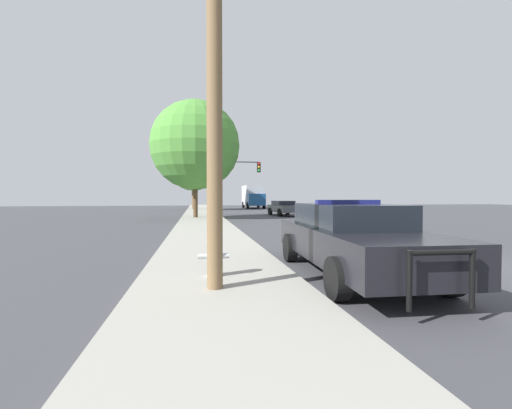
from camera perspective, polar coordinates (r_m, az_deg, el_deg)
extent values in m
plane|color=#3D3D42|center=(9.51, 26.06, -8.66)|extent=(110.00, 110.00, 0.00)
cube|color=#99968C|center=(7.74, -6.76, -10.32)|extent=(3.00, 110.00, 0.13)
cube|color=black|center=(7.37, 15.80, -6.19)|extent=(2.16, 5.36, 0.64)
cube|color=black|center=(7.56, 15.04, -1.73)|extent=(1.77, 2.82, 0.48)
cylinder|color=black|center=(6.48, 29.42, -10.23)|extent=(0.27, 0.71, 0.70)
cylinder|color=black|center=(5.59, 13.43, -11.95)|extent=(0.27, 0.71, 0.70)
cylinder|color=black|center=(9.27, 17.18, -6.66)|extent=(0.27, 0.71, 0.70)
cylinder|color=black|center=(8.67, 5.71, -7.16)|extent=(0.27, 0.71, 0.70)
cylinder|color=black|center=(5.27, 32.36, -10.43)|extent=(0.07, 0.07, 0.77)
cylinder|color=black|center=(4.77, 24.19, -11.55)|extent=(0.07, 0.07, 0.77)
cylinder|color=black|center=(4.95, 28.53, -7.04)|extent=(0.91, 0.11, 0.07)
cube|color=navy|center=(7.55, 15.06, 0.42)|extent=(1.39, 0.26, 0.09)
cube|color=navy|center=(7.79, 22.37, -5.60)|extent=(0.18, 3.79, 0.18)
cylinder|color=#B7BCC1|center=(6.57, -7.09, -9.07)|extent=(0.25, 0.25, 0.62)
sphere|color=#B7BCC1|center=(6.52, -7.09, -6.09)|extent=(0.26, 0.26, 0.26)
cylinder|color=#B7BCC1|center=(6.56, -8.94, -8.55)|extent=(0.17, 0.10, 0.10)
cylinder|color=#B7BCC1|center=(6.58, -5.25, -8.51)|extent=(0.17, 0.10, 0.10)
cylinder|color=brown|center=(5.99, -6.96, 22.33)|extent=(0.26, 0.26, 7.29)
cylinder|color=#424247|center=(30.03, -7.22, 2.97)|extent=(0.16, 0.16, 4.70)
cylinder|color=#424247|center=(30.33, -3.35, 7.12)|extent=(4.07, 0.11, 0.11)
cube|color=black|center=(30.59, 0.46, 6.23)|extent=(0.30, 0.24, 0.90)
sphere|color=red|center=(30.49, 0.51, 6.81)|extent=(0.20, 0.20, 0.20)
sphere|color=orange|center=(30.46, 0.51, 6.25)|extent=(0.20, 0.20, 0.20)
sphere|color=green|center=(30.44, 0.51, 5.69)|extent=(0.20, 0.20, 0.20)
cube|color=#474C51|center=(29.22, 4.66, -0.65)|extent=(2.00, 4.41, 0.57)
cube|color=black|center=(29.41, 4.52, 0.27)|extent=(1.60, 2.34, 0.37)
cylinder|color=black|center=(28.27, 7.10, -1.30)|extent=(0.29, 0.67, 0.65)
cylinder|color=black|center=(27.71, 3.97, -1.35)|extent=(0.29, 0.67, 0.65)
cylinder|color=black|center=(30.76, 5.28, -1.08)|extent=(0.29, 0.67, 0.65)
cylinder|color=black|center=(30.25, 2.37, -1.12)|extent=(0.29, 0.67, 0.65)
cube|color=navy|center=(44.72, 0.03, 0.82)|extent=(2.23, 1.97, 1.55)
cube|color=#B2B2B7|center=(48.19, -0.69, 1.54)|extent=(2.24, 5.06, 2.70)
cylinder|color=black|center=(45.13, 1.35, -0.16)|extent=(0.28, 0.88, 0.88)
cylinder|color=black|center=(44.75, -1.40, -0.17)|extent=(0.28, 0.88, 0.88)
cylinder|color=black|center=(49.32, 0.39, -0.03)|extent=(0.28, 0.88, 0.88)
cylinder|color=black|center=(48.98, -2.13, -0.04)|extent=(0.28, 0.88, 0.88)
cylinder|color=#4C3823|center=(24.87, -10.05, 1.81)|extent=(0.32, 0.32, 3.41)
sphere|color=#4C8E38|center=(25.13, -10.09, 9.71)|extent=(6.36, 6.36, 6.36)
cylinder|color=brown|center=(41.09, -10.40, 1.66)|extent=(0.38, 0.38, 3.47)
sphere|color=#5B9947|center=(41.24, -10.42, 6.28)|extent=(5.78, 5.78, 5.78)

